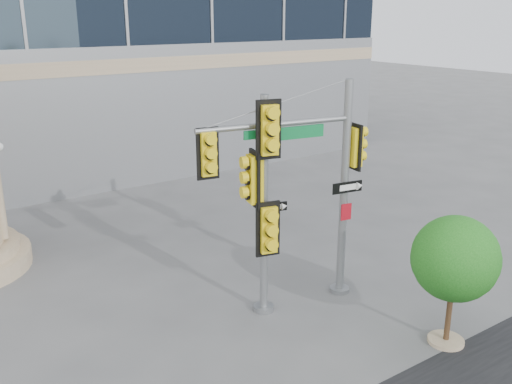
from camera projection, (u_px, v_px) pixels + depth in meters
ground at (303, 345)px, 13.11m from camera, size 120.00×120.00×0.00m
main_signal_pole at (310, 170)px, 14.15m from camera, size 4.43×1.11×5.76m
secondary_signal_pole at (264, 191)px, 13.54m from camera, size 0.96×0.85×5.53m
street_tree at (455, 261)px, 12.64m from camera, size 1.98×1.93×3.09m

